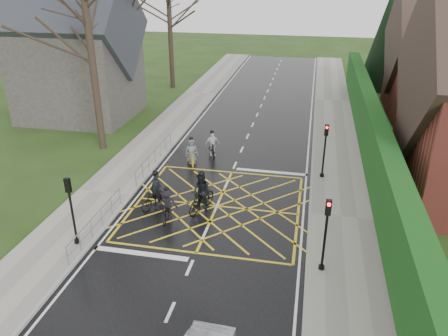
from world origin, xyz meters
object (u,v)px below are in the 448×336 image
(cyclist_front, at_px, (212,146))
(cyclist_lead, at_px, (191,154))
(cyclist_mid, at_px, (167,207))
(cyclist_rear, at_px, (156,195))
(cyclist_back, at_px, (202,196))

(cyclist_front, distance_m, cyclist_lead, 1.70)
(cyclist_lead, bearing_deg, cyclist_mid, -108.59)
(cyclist_rear, distance_m, cyclist_mid, 1.32)
(cyclist_mid, xyz_separation_m, cyclist_front, (0.35, 7.78, 0.01))
(cyclist_rear, distance_m, cyclist_lead, 5.38)
(cyclist_back, height_order, cyclist_lead, cyclist_back)
(cyclist_rear, bearing_deg, cyclist_lead, 110.05)
(cyclist_rear, distance_m, cyclist_back, 2.29)
(cyclist_back, distance_m, cyclist_mid, 1.77)
(cyclist_lead, bearing_deg, cyclist_rear, -117.01)
(cyclist_mid, bearing_deg, cyclist_rear, 124.74)
(cyclist_mid, xyz_separation_m, cyclist_lead, (-0.59, 6.36, -0.02))
(cyclist_back, bearing_deg, cyclist_rear, -157.75)
(cyclist_lead, bearing_deg, cyclist_back, -93.26)
(cyclist_back, xyz_separation_m, cyclist_mid, (-1.40, -1.07, -0.18))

